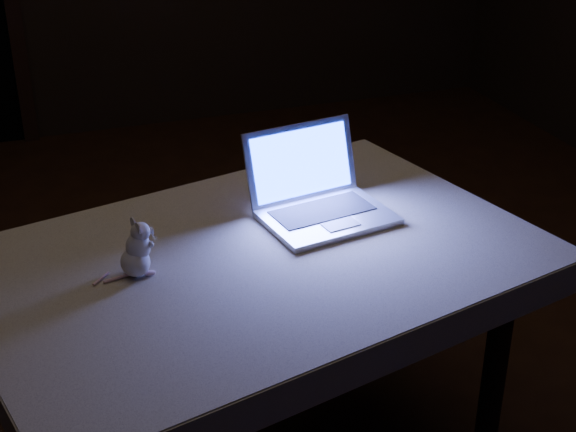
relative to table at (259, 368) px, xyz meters
name	(u,v)px	position (x,y,z in m)	size (l,w,h in m)	color
floor	(265,369)	(0.15, 0.44, -0.36)	(5.00, 5.00, 0.00)	black
table	(259,368)	(0.00, 0.00, 0.00)	(1.33, 0.86, 0.71)	black
tablecloth	(216,265)	(-0.10, 0.05, 0.32)	(1.43, 0.95, 0.09)	beige
laptop	(328,182)	(0.24, 0.11, 0.48)	(0.34, 0.30, 0.23)	silver
plush_mouse	(134,249)	(-0.31, -0.01, 0.44)	(0.11, 0.11, 0.14)	silver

